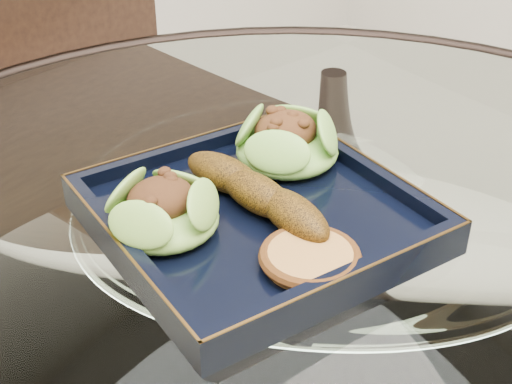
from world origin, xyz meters
TOP-DOWN VIEW (x-y plane):
  - dining_table at (-0.00, -0.00)m, footprint 1.13×1.13m
  - dining_chair at (0.06, 0.54)m, footprint 0.46×0.46m
  - navy_plate at (-0.03, 0.04)m, footprint 0.29×0.29m
  - lettuce_wrap_left at (-0.12, 0.07)m, footprint 0.11×0.11m
  - lettuce_wrap_right at (0.05, 0.10)m, footprint 0.13×0.13m
  - roasted_plantain at (-0.03, 0.05)m, footprint 0.05×0.18m
  - crumb_patty at (-0.05, -0.05)m, footprint 0.08×0.08m

SIDE VIEW (x-z plane):
  - dining_chair at x=0.06m, z-range 0.05..0.95m
  - dining_table at x=0.00m, z-range 0.21..0.98m
  - navy_plate at x=-0.03m, z-range 0.76..0.78m
  - crumb_patty at x=-0.05m, z-range 0.78..0.80m
  - roasted_plantain at x=-0.03m, z-range 0.78..0.82m
  - lettuce_wrap_left at x=-0.12m, z-range 0.78..0.82m
  - lettuce_wrap_right at x=0.05m, z-range 0.78..0.82m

